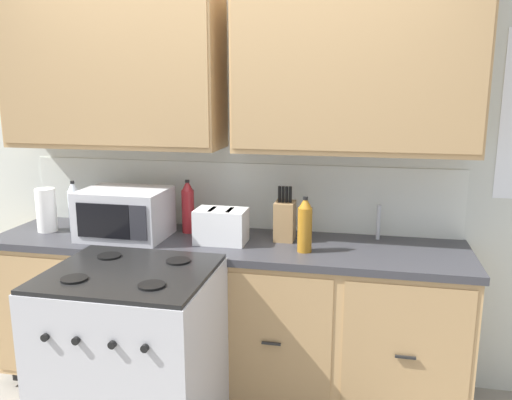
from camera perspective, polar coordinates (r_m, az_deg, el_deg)
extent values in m
cube|color=silver|center=(3.18, -2.03, 2.66)|extent=(3.85, 0.05, 2.46)
cube|color=silver|center=(3.18, -2.14, 0.51)|extent=(2.65, 0.01, 0.40)
cube|color=tan|center=(3.20, -15.44, 14.13)|extent=(1.27, 0.34, 0.95)
cube|color=#A58052|center=(3.04, -16.98, 14.15)|extent=(1.25, 0.01, 0.89)
cube|color=tan|center=(2.85, 10.84, 14.61)|extent=(1.27, 0.34, 0.95)
cube|color=#A58052|center=(2.68, 10.74, 14.78)|extent=(1.25, 0.01, 0.89)
cube|color=black|center=(3.33, -3.16, -18.69)|extent=(2.60, 0.48, 0.10)
cube|color=tan|center=(3.10, -3.41, -12.03)|extent=(2.65, 0.60, 0.77)
cube|color=#A88354|center=(3.25, -22.47, -11.83)|extent=(0.61, 0.01, 0.71)
cube|color=black|center=(3.24, -22.61, -12.03)|extent=(0.10, 0.01, 0.01)
cube|color=#A88354|center=(2.94, -11.44, -13.67)|extent=(0.61, 0.01, 0.71)
cube|color=black|center=(2.93, -11.55, -13.89)|extent=(0.10, 0.01, 0.01)
cube|color=#A88354|center=(2.77, 1.73, -15.19)|extent=(0.61, 0.01, 0.71)
cube|color=black|center=(2.76, 1.67, -15.44)|extent=(0.10, 0.01, 0.01)
cube|color=#A88354|center=(2.74, 16.03, -15.96)|extent=(0.61, 0.01, 0.71)
cube|color=black|center=(2.73, 16.04, -16.22)|extent=(0.10, 0.01, 0.01)
cube|color=#333338|center=(2.96, -3.51, -4.83)|extent=(2.68, 0.63, 0.04)
cube|color=#A8AAAF|center=(2.88, 13.20, -5.48)|extent=(0.56, 0.38, 0.02)
cube|color=#B7B7BC|center=(2.67, -13.21, -17.23)|extent=(0.76, 0.66, 0.92)
cube|color=black|center=(2.48, -13.75, -7.73)|extent=(0.74, 0.65, 0.02)
cylinder|color=black|center=(2.43, -19.28, -8.18)|extent=(0.12, 0.12, 0.01)
cylinder|color=black|center=(2.27, -11.36, -9.17)|extent=(0.12, 0.12, 0.01)
cylinder|color=black|center=(2.69, -15.77, -5.94)|extent=(0.12, 0.12, 0.01)
cylinder|color=black|center=(2.54, -8.52, -6.63)|extent=(0.12, 0.12, 0.01)
cylinder|color=black|center=(2.38, -22.11, -13.78)|extent=(0.03, 0.02, 0.03)
cylinder|color=black|center=(2.31, -19.13, -14.37)|extent=(0.03, 0.02, 0.03)
cylinder|color=black|center=(2.24, -15.49, -15.04)|extent=(0.03, 0.02, 0.03)
cylinder|color=black|center=(2.18, -12.09, -15.61)|extent=(0.03, 0.02, 0.03)
cube|color=#B7B7BC|center=(3.07, -14.15, -1.43)|extent=(0.48, 0.36, 0.28)
cube|color=black|center=(2.93, -16.42, -2.22)|extent=(0.31, 0.01, 0.19)
cube|color=#28282D|center=(2.84, -12.80, -2.47)|extent=(0.10, 0.01, 0.19)
cube|color=white|center=(2.89, -3.84, -2.86)|extent=(0.28, 0.18, 0.19)
cube|color=black|center=(2.88, -4.82, -1.06)|extent=(0.02, 0.13, 0.01)
cube|color=black|center=(2.85, -2.90, -1.16)|extent=(0.02, 0.13, 0.01)
cube|color=#9C794E|center=(2.94, 3.17, -2.31)|extent=(0.11, 0.14, 0.22)
cylinder|color=black|center=(2.90, 2.59, 0.64)|extent=(0.02, 0.02, 0.09)
cylinder|color=black|center=(2.89, 2.98, 0.63)|extent=(0.02, 0.02, 0.09)
cylinder|color=black|center=(2.89, 3.37, 0.61)|extent=(0.02, 0.02, 0.09)
cylinder|color=black|center=(2.89, 3.77, 0.59)|extent=(0.02, 0.02, 0.09)
cylinder|color=#B2B5BA|center=(3.03, 13.25, -2.38)|extent=(0.02, 0.02, 0.20)
cylinder|color=white|center=(3.35, -21.98, -1.02)|extent=(0.12, 0.12, 0.26)
cylinder|color=silver|center=(3.29, -19.26, -1.17)|extent=(0.07, 0.07, 0.25)
cone|color=silver|center=(3.26, -19.46, 1.45)|extent=(0.06, 0.06, 0.06)
cylinder|color=black|center=(3.25, -19.48, 1.84)|extent=(0.02, 0.02, 0.02)
cylinder|color=maroon|center=(3.11, -7.44, -1.25)|extent=(0.07, 0.07, 0.25)
cone|color=maroon|center=(3.07, -7.53, 1.63)|extent=(0.07, 0.07, 0.06)
cylinder|color=black|center=(3.07, -7.54, 2.06)|extent=(0.03, 0.03, 0.02)
cylinder|color=#9E6619|center=(2.73, 5.36, -3.27)|extent=(0.08, 0.08, 0.24)
cone|color=#9E6619|center=(2.70, 5.42, -0.24)|extent=(0.07, 0.07, 0.06)
cylinder|color=black|center=(2.69, 5.43, 0.20)|extent=(0.03, 0.03, 0.02)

